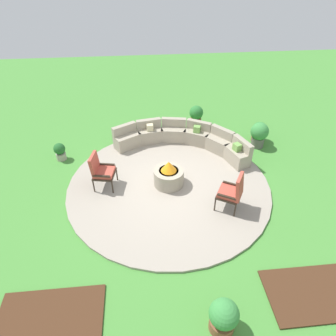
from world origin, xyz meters
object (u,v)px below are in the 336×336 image
at_px(potted_plant_2, 60,151).
at_px(potted_plant_3, 196,114).
at_px(curved_stone_bench, 183,139).
at_px(potted_plant_1, 224,316).
at_px(lounge_chair_front_left, 101,170).
at_px(potted_plant_0, 259,134).
at_px(potted_plant_4, 259,132).
at_px(fire_pit, 169,175).
at_px(lounge_chair_front_right, 233,191).

relative_size(potted_plant_2, potted_plant_3, 0.79).
bearing_deg(potted_plant_2, curved_stone_bench, 3.30).
bearing_deg(potted_plant_1, lounge_chair_front_left, 120.21).
height_order(potted_plant_0, potted_plant_4, potted_plant_0).
bearing_deg(potted_plant_0, fire_pit, -151.38).
distance_m(fire_pit, lounge_chair_front_left, 1.80).
xyz_separation_m(fire_pit, potted_plant_3, (1.35, 3.39, 0.03)).
bearing_deg(potted_plant_4, fire_pit, -148.15).
distance_m(fire_pit, potted_plant_3, 3.64).
xyz_separation_m(curved_stone_bench, potted_plant_1, (-0.12, -5.65, 0.03)).
bearing_deg(lounge_chair_front_left, potted_plant_1, 40.60).
height_order(curved_stone_bench, potted_plant_4, curved_stone_bench).
xyz_separation_m(potted_plant_0, potted_plant_1, (-2.55, -5.55, -0.08)).
relative_size(curved_stone_bench, potted_plant_3, 5.78).
distance_m(lounge_chair_front_left, potted_plant_0, 5.12).
distance_m(lounge_chair_front_left, lounge_chair_front_right, 3.42).
bearing_deg(curved_stone_bench, potted_plant_1, -91.22).
distance_m(potted_plant_1, potted_plant_4, 6.45).
xyz_separation_m(curved_stone_bench, potted_plant_4, (2.56, 0.21, 0.00)).
relative_size(lounge_chair_front_right, potted_plant_0, 1.23).
bearing_deg(potted_plant_1, potted_plant_4, 65.40).
relative_size(fire_pit, potted_plant_4, 1.18).
distance_m(curved_stone_bench, potted_plant_0, 2.44).
distance_m(potted_plant_3, potted_plant_4, 2.33).
distance_m(fire_pit, potted_plant_4, 3.78).
relative_size(lounge_chair_front_left, lounge_chair_front_right, 0.96).
bearing_deg(lounge_chair_front_right, lounge_chair_front_left, 99.69).
bearing_deg(fire_pit, potted_plant_0, 28.62).
bearing_deg(potted_plant_0, potted_plant_4, 67.52).
distance_m(potted_plant_0, potted_plant_1, 6.11).
distance_m(lounge_chair_front_right, potted_plant_2, 5.31).
bearing_deg(lounge_chair_front_left, potted_plant_2, -126.15).
bearing_deg(potted_plant_3, potted_plant_4, -36.69).
distance_m(curved_stone_bench, potted_plant_3, 1.75).
bearing_deg(potted_plant_1, potted_plant_2, 124.25).
height_order(fire_pit, potted_plant_0, potted_plant_0).
distance_m(lounge_chair_front_left, potted_plant_1, 4.59).
height_order(potted_plant_1, potted_plant_2, potted_plant_1).
height_order(potted_plant_0, potted_plant_3, potted_plant_0).
bearing_deg(curved_stone_bench, potted_plant_4, 4.69).
distance_m(potted_plant_0, potted_plant_3, 2.44).
relative_size(curved_stone_bench, lounge_chair_front_right, 3.94).
bearing_deg(lounge_chair_front_right, potted_plant_0, -1.52).
bearing_deg(potted_plant_0, potted_plant_1, -114.72).
bearing_deg(lounge_chair_front_left, lounge_chair_front_right, 80.62).
height_order(potted_plant_0, potted_plant_2, potted_plant_0).
relative_size(fire_pit, potted_plant_1, 1.11).
height_order(lounge_chair_front_right, potted_plant_0, lounge_chair_front_right).
bearing_deg(lounge_chair_front_left, potted_plant_4, 121.20).
bearing_deg(potted_plant_0, potted_plant_2, -178.92).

